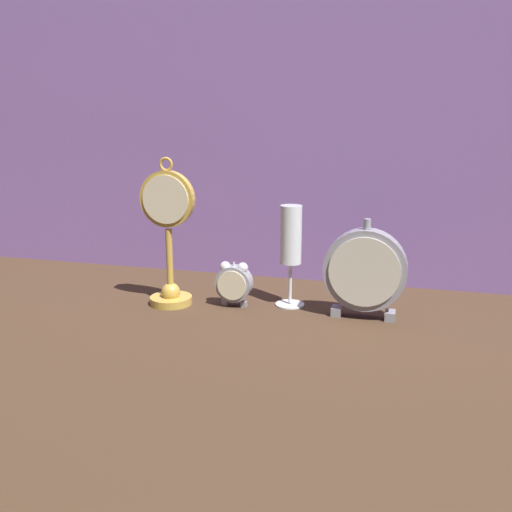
# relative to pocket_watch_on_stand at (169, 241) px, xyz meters

# --- Properties ---
(ground_plane) EXTENTS (4.00, 4.00, 0.00)m
(ground_plane) POSITION_rel_pocket_watch_on_stand_xyz_m (0.18, -0.06, -0.14)
(ground_plane) COLOR #422D1E
(fabric_backdrop_drape) EXTENTS (1.74, 0.01, 0.74)m
(fabric_backdrop_drape) POSITION_rel_pocket_watch_on_stand_xyz_m (0.18, 0.26, 0.23)
(fabric_backdrop_drape) COLOR #8460A8
(fabric_backdrop_drape) RESTS_ON ground_plane
(pocket_watch_on_stand) EXTENTS (0.12, 0.09, 0.31)m
(pocket_watch_on_stand) POSITION_rel_pocket_watch_on_stand_xyz_m (0.00, 0.00, 0.00)
(pocket_watch_on_stand) COLOR gold
(pocket_watch_on_stand) RESTS_ON ground_plane
(alarm_clock_twin_bell) EXTENTS (0.08, 0.03, 0.10)m
(alarm_clock_twin_bell) POSITION_rel_pocket_watch_on_stand_xyz_m (0.14, 0.02, -0.09)
(alarm_clock_twin_bell) COLOR gray
(alarm_clock_twin_bell) RESTS_ON ground_plane
(mantel_clock_silver) EXTENTS (0.16, 0.04, 0.20)m
(mantel_clock_silver) POSITION_rel_pocket_watch_on_stand_xyz_m (0.41, 0.02, -0.04)
(mantel_clock_silver) COLOR gray
(mantel_clock_silver) RESTS_ON ground_plane
(champagne_flute) EXTENTS (0.06, 0.06, 0.21)m
(champagne_flute) POSITION_rel_pocket_watch_on_stand_xyz_m (0.25, 0.06, -0.00)
(champagne_flute) COLOR silver
(champagne_flute) RESTS_ON ground_plane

